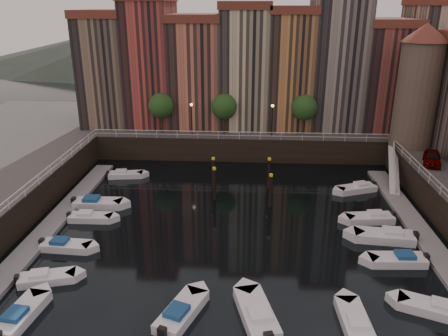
# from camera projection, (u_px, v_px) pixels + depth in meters

# --- Properties ---
(ground) EXTENTS (200.00, 200.00, 0.00)m
(ground) POSITION_uv_depth(u_px,v_px,m) (234.00, 221.00, 39.94)
(ground) COLOR black
(ground) RESTS_ON ground
(quay_far) EXTENTS (80.00, 20.00, 3.00)m
(quay_far) POSITION_uv_depth(u_px,v_px,m) (241.00, 129.00, 63.71)
(quay_far) COLOR black
(quay_far) RESTS_ON ground
(dock_left) EXTENTS (2.00, 28.00, 0.35)m
(dock_left) POSITION_uv_depth(u_px,v_px,m) (57.00, 219.00, 39.86)
(dock_left) COLOR gray
(dock_left) RESTS_ON ground
(dock_right) EXTENTS (2.00, 28.00, 0.35)m
(dock_right) POSITION_uv_depth(u_px,v_px,m) (419.00, 230.00, 38.02)
(dock_right) COLOR gray
(dock_right) RESTS_ON ground
(mountains) EXTENTS (145.00, 100.00, 18.00)m
(mountains) POSITION_uv_depth(u_px,v_px,m) (253.00, 40.00, 139.87)
(mountains) COLOR #2D382D
(mountains) RESTS_ON ground
(far_terrace) EXTENTS (48.70, 10.30, 17.50)m
(far_terrace) POSITION_uv_depth(u_px,v_px,m) (266.00, 66.00, 57.87)
(far_terrace) COLOR #7C664F
(far_terrace) RESTS_ON quay_far
(corner_tower) EXTENTS (5.20, 5.20, 13.80)m
(corner_tower) POSITION_uv_depth(u_px,v_px,m) (418.00, 85.00, 48.77)
(corner_tower) COLOR #6B5B4C
(corner_tower) RESTS_ON quay_right
(promenade_trees) EXTENTS (21.20, 3.20, 5.20)m
(promenade_trees) POSITION_uv_depth(u_px,v_px,m) (229.00, 107.00, 54.71)
(promenade_trees) COLOR black
(promenade_trees) RESTS_ON quay_far
(street_lamps) EXTENTS (10.36, 0.36, 4.18)m
(street_lamps) POSITION_uv_depth(u_px,v_px,m) (232.00, 114.00, 54.00)
(street_lamps) COLOR black
(street_lamps) RESTS_ON quay_far
(railings) EXTENTS (36.08, 34.04, 0.52)m
(railings) POSITION_uv_depth(u_px,v_px,m) (236.00, 164.00, 43.17)
(railings) COLOR white
(railings) RESTS_ON ground
(gangway) EXTENTS (2.78, 8.32, 3.73)m
(gangway) POSITION_uv_depth(u_px,v_px,m) (394.00, 167.00, 47.63)
(gangway) COLOR white
(gangway) RESTS_ON ground
(mooring_pilings) EXTENTS (6.28, 4.99, 3.78)m
(mooring_pilings) POSITION_uv_depth(u_px,v_px,m) (241.00, 181.00, 44.79)
(mooring_pilings) COLOR black
(mooring_pilings) RESTS_ON ground
(boat_left_0) EXTENTS (4.19, 2.47, 0.94)m
(boat_left_0) POSITION_uv_depth(u_px,v_px,m) (46.00, 278.00, 31.10)
(boat_left_0) COLOR white
(boat_left_0) RESTS_ON ground
(boat_left_1) EXTENTS (4.30, 1.78, 0.98)m
(boat_left_1) POSITION_uv_depth(u_px,v_px,m) (65.00, 246.00, 35.23)
(boat_left_1) COLOR white
(boat_left_1) RESTS_ON ground
(boat_left_2) EXTENTS (4.14, 1.58, 0.95)m
(boat_left_2) POSITION_uv_depth(u_px,v_px,m) (90.00, 217.00, 39.95)
(boat_left_2) COLOR white
(boat_left_2) RESTS_ON ground
(boat_left_3) EXTENTS (4.94, 1.89, 1.13)m
(boat_left_3) POSITION_uv_depth(u_px,v_px,m) (97.00, 203.00, 42.65)
(boat_left_3) COLOR white
(boat_left_3) RESTS_ON ground
(boat_left_4) EXTENTS (4.16, 1.99, 0.94)m
(boat_left_4) POSITION_uv_depth(u_px,v_px,m) (125.00, 175.00, 50.03)
(boat_left_4) COLOR white
(boat_left_4) RESTS_ON ground
(boat_right_0) EXTENTS (4.45, 3.02, 1.01)m
(boat_right_0) POSITION_uv_depth(u_px,v_px,m) (434.00, 308.00, 27.95)
(boat_right_0) COLOR white
(boat_right_0) RESTS_ON ground
(boat_right_1) EXTENTS (4.54, 1.85, 1.03)m
(boat_right_1) POSITION_uv_depth(u_px,v_px,m) (398.00, 260.00, 33.24)
(boat_right_1) COLOR white
(boat_right_1) RESTS_ON ground
(boat_right_2) EXTENTS (5.22, 2.33, 1.18)m
(boat_right_2) POSITION_uv_depth(u_px,v_px,m) (385.00, 236.00, 36.51)
(boat_right_2) COLOR white
(boat_right_2) RESTS_ON ground
(boat_right_3) EXTENTS (4.59, 2.15, 1.03)m
(boat_right_3) POSITION_uv_depth(u_px,v_px,m) (371.00, 218.00, 39.74)
(boat_right_3) COLOR white
(boat_right_3) RESTS_ON ground
(boat_right_4) EXTENTS (4.49, 3.01, 1.02)m
(boat_right_4) POSITION_uv_depth(u_px,v_px,m) (357.00, 188.00, 46.19)
(boat_right_4) COLOR white
(boat_right_4) RESTS_ON ground
(boat_near_0) EXTENTS (2.17, 4.66, 1.05)m
(boat_near_0) POSITION_uv_depth(u_px,v_px,m) (21.00, 315.00, 27.33)
(boat_near_0) COLOR white
(boat_near_0) RESTS_ON ground
(boat_near_1) EXTENTS (3.18, 4.83, 1.09)m
(boat_near_1) POSITION_uv_depth(u_px,v_px,m) (181.00, 312.00, 27.53)
(boat_near_1) COLOR white
(boat_near_1) RESTS_ON ground
(boat_near_2) EXTENTS (3.11, 5.32, 1.19)m
(boat_near_2) POSITION_uv_depth(u_px,v_px,m) (257.00, 314.00, 27.32)
(boat_near_2) COLOR white
(boat_near_2) RESTS_ON ground
(boat_near_3) EXTENTS (1.83, 4.51, 1.03)m
(boat_near_3) POSITION_uv_depth(u_px,v_px,m) (355.00, 322.00, 26.73)
(boat_near_3) COLOR white
(boat_near_3) RESTS_ON ground
(car_a) EXTENTS (2.94, 4.47, 1.42)m
(car_a) POSITION_uv_depth(u_px,v_px,m) (432.00, 158.00, 44.99)
(car_a) COLOR gray
(car_a) RESTS_ON quay_right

